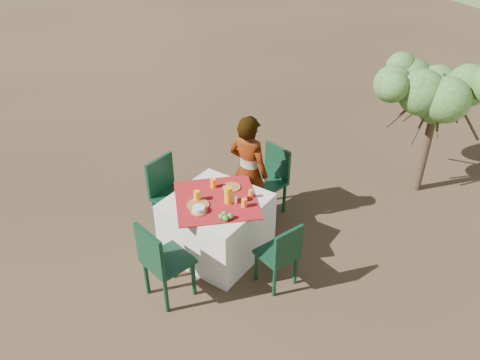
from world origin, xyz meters
name	(u,v)px	position (x,y,z in m)	size (l,w,h in m)	color
ground	(260,245)	(0.00, 0.00, 0.00)	(160.00, 160.00, 0.00)	#322417
table	(217,225)	(-0.38, -0.37, 0.38)	(1.30, 1.30, 0.76)	silver
chair_far	(271,177)	(-0.32, 0.73, 0.52)	(0.52, 0.52, 0.94)	black
chair_near	(161,260)	(-0.38, -1.32, 0.54)	(0.53, 0.53, 0.96)	black
chair_left	(168,191)	(-1.20, -0.32, 0.54)	(0.45, 0.45, 0.97)	black
chair_right	(281,253)	(0.54, -0.45, 0.46)	(0.48, 0.48, 0.83)	black
person	(248,171)	(-0.42, 0.35, 0.76)	(0.56, 0.37, 1.52)	#8C6651
shrub_tree	(443,98)	(1.25, 2.47, 1.42)	(1.53, 1.50, 1.80)	#463623
plate_far	(231,187)	(-0.38, -0.08, 0.77)	(0.22, 0.22, 0.01)	brown
plate_near	(198,205)	(-0.47, -0.59, 0.77)	(0.26, 0.26, 0.01)	brown
glass_far	(213,183)	(-0.56, -0.19, 0.82)	(0.07, 0.07, 0.11)	#FF9E10
glass_near	(197,196)	(-0.55, -0.51, 0.82)	(0.08, 0.08, 0.12)	#FF9E10
juice_pitcher	(228,195)	(-0.23, -0.34, 0.86)	(0.09, 0.09, 0.20)	#FF9E10
bowl_plate	(199,211)	(-0.39, -0.67, 0.77)	(0.19, 0.19, 0.01)	brown
white_bowl	(199,209)	(-0.39, -0.67, 0.80)	(0.14, 0.14, 0.05)	silver
jar_left	(244,203)	(-0.04, -0.31, 0.81)	(0.06, 0.06, 0.10)	orange
jar_right	(251,193)	(-0.09, -0.10, 0.81)	(0.06, 0.06, 0.09)	orange
napkin_holder	(234,199)	(-0.18, -0.30, 0.81)	(0.07, 0.04, 0.10)	silver
fruit_cluster	(226,216)	(-0.07, -0.61, 0.80)	(0.14, 0.13, 0.07)	#49812F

